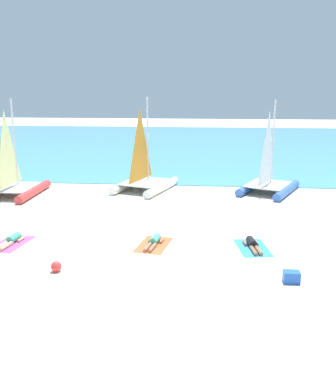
{
  "coord_description": "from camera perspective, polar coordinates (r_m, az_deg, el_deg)",
  "views": [
    {
      "loc": [
        1.76,
        -13.79,
        5.89
      ],
      "look_at": [
        0.0,
        5.35,
        1.2
      ],
      "focal_mm": 40.11,
      "sensor_mm": 36.0,
      "label": 1
    }
  ],
  "objects": [
    {
      "name": "ocean_water",
      "position": [
        46.09,
        3.05,
        6.39
      ],
      "size": [
        120.0,
        40.0,
        0.05
      ],
      "primitive_type": "cube",
      "color": "#4C9EB7",
      "rests_on": "ground"
    },
    {
      "name": "sailboat_white",
      "position": [
        25.19,
        -3.18,
        2.04
      ],
      "size": [
        3.75,
        4.72,
        5.38
      ],
      "rotation": [
        0.0,
        0.0,
        -0.31
      ],
      "color": "white",
      "rests_on": "ground"
    },
    {
      "name": "ground_plane",
      "position": [
        24.57,
        0.99,
        -0.16
      ],
      "size": [
        120.0,
        120.0,
        0.0
      ],
      "primitive_type": "plane",
      "color": "beige"
    },
    {
      "name": "towel_middle",
      "position": [
        16.62,
        -1.91,
        -7.03
      ],
      "size": [
        1.4,
        2.06,
        0.01
      ],
      "primitive_type": "cube",
      "rotation": [
        0.0,
        0.0,
        -0.17
      ],
      "color": "#EA5933",
      "rests_on": "ground"
    },
    {
      "name": "cooler_box",
      "position": [
        14.08,
        16.1,
        -10.79
      ],
      "size": [
        0.5,
        0.36,
        0.36
      ],
      "primitive_type": "cube",
      "color": "blue",
      "rests_on": "ground"
    },
    {
      "name": "towel_left",
      "position": [
        17.83,
        -20.14,
        -6.44
      ],
      "size": [
        1.32,
        2.02,
        0.01
      ],
      "primitive_type": "cube",
      "rotation": [
        0.0,
        0.0,
        -0.12
      ],
      "color": "#D84C99",
      "rests_on": "ground"
    },
    {
      "name": "towel_right",
      "position": [
        16.63,
        11.2,
        -7.28
      ],
      "size": [
        1.37,
        2.04,
        0.01
      ],
      "primitive_type": "cube",
      "rotation": [
        0.0,
        0.0,
        0.15
      ],
      "color": "#338CD8",
      "rests_on": "ground"
    },
    {
      "name": "sunbather_left",
      "position": [
        17.84,
        -20.06,
        -5.99
      ],
      "size": [
        0.6,
        1.57,
        0.3
      ],
      "rotation": [
        0.0,
        0.0,
        -0.12
      ],
      "color": "#3FB28C",
      "rests_on": "towel_left"
    },
    {
      "name": "sailboat_red",
      "position": [
        25.36,
        -19.83,
        1.29
      ],
      "size": [
        2.63,
        4.1,
        5.32
      ],
      "rotation": [
        0.0,
        0.0,
        -0.01
      ],
      "color": "#CC3838",
      "rests_on": "ground"
    },
    {
      "name": "sunbather_middle",
      "position": [
        16.64,
        -1.85,
        -6.55
      ],
      "size": [
        0.66,
        1.57,
        0.3
      ],
      "rotation": [
        0.0,
        0.0,
        -0.17
      ],
      "color": "#3FB28C",
      "rests_on": "towel_middle"
    },
    {
      "name": "beach_ball",
      "position": [
        14.74,
        -14.65,
        -9.57
      ],
      "size": [
        0.35,
        0.35,
        0.35
      ],
      "primitive_type": "sphere",
      "color": "red",
      "rests_on": "ground"
    },
    {
      "name": "sunbather_right",
      "position": [
        16.65,
        11.16,
        -6.8
      ],
      "size": [
        0.64,
        1.57,
        0.3
      ],
      "rotation": [
        0.0,
        0.0,
        0.15
      ],
      "color": "black",
      "rests_on": "towel_right"
    },
    {
      "name": "sailboat_blue",
      "position": [
        25.21,
        13.19,
        1.67
      ],
      "size": [
        4.03,
        4.74,
        5.27
      ],
      "rotation": [
        0.0,
        0.0,
        -0.43
      ],
      "color": "blue",
      "rests_on": "ground"
    }
  ]
}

